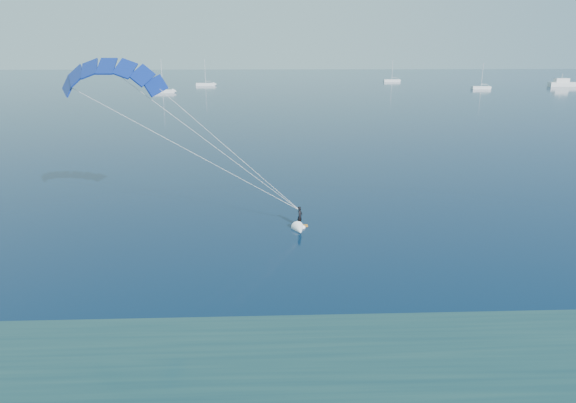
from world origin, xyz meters
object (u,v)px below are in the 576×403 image
(sailboat_2, at_px, (392,80))
(sailboat_0, at_px, (163,91))
(kitesurfer_rig, at_px, (207,142))
(sailboat_1, at_px, (206,84))
(motor_yacht, at_px, (563,83))
(sailboat_3, at_px, (481,87))

(sailboat_2, bearing_deg, sailboat_0, -146.13)
(kitesurfer_rig, height_order, sailboat_1, kitesurfer_rig)
(kitesurfer_rig, distance_m, sailboat_1, 199.29)
(kitesurfer_rig, distance_m, motor_yacht, 230.28)
(sailboat_1, distance_m, sailboat_2, 95.75)
(sailboat_1, bearing_deg, motor_yacht, -4.31)
(motor_yacht, height_order, sailboat_1, sailboat_1)
(sailboat_0, bearing_deg, sailboat_2, 33.87)
(kitesurfer_rig, relative_size, sailboat_1, 1.80)
(sailboat_0, xyz_separation_m, sailboat_2, (102.90, 69.08, -0.01))
(motor_yacht, distance_m, sailboat_3, 45.23)
(motor_yacht, relative_size, sailboat_1, 1.11)
(sailboat_0, distance_m, sailboat_3, 127.90)
(sailboat_0, bearing_deg, motor_yacht, 9.83)
(kitesurfer_rig, xyz_separation_m, sailboat_2, (68.84, 225.56, -7.28))
(sailboat_2, bearing_deg, motor_yacht, -30.66)
(sailboat_0, height_order, sailboat_1, sailboat_0)
(sailboat_1, bearing_deg, sailboat_0, -105.22)
(kitesurfer_rig, height_order, sailboat_3, kitesurfer_rig)
(sailboat_1, height_order, sailboat_2, sailboat_1)
(sailboat_0, height_order, sailboat_3, sailboat_0)
(kitesurfer_rig, xyz_separation_m, sailboat_3, (93.00, 171.15, -7.28))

